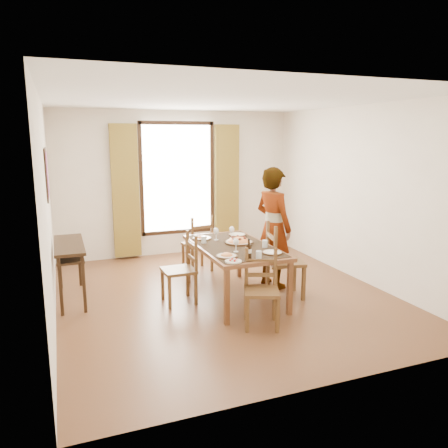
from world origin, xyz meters
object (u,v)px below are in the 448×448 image
object	(u,v)px
console_table	(69,252)
man	(273,228)
dining_table	(234,250)
pasta_platter	(239,240)

from	to	relation	value
console_table	man	world-z (taller)	man
console_table	man	size ratio (longest dim) A/B	0.67
dining_table	man	world-z (taller)	man
man	pasta_platter	size ratio (longest dim) A/B	4.49
console_table	pasta_platter	bearing A→B (deg)	-16.13
console_table	pasta_platter	size ratio (longest dim) A/B	3.00
dining_table	pasta_platter	bearing A→B (deg)	38.19
pasta_platter	dining_table	bearing A→B (deg)	-141.81
man	dining_table	bearing A→B (deg)	91.00
console_table	dining_table	size ratio (longest dim) A/B	0.68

